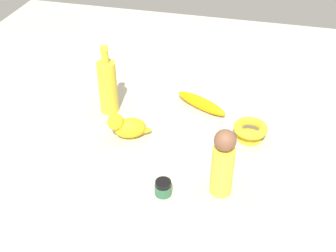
% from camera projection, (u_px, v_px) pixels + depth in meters
% --- Properties ---
extents(ground, '(2.00, 2.00, 0.00)m').
position_uv_depth(ground, '(168.00, 142.00, 1.33)').
color(ground, '#BCB29E').
extents(bottle_tall, '(0.06, 0.06, 0.24)m').
position_uv_depth(bottle_tall, '(108.00, 86.00, 1.41)').
color(bottle_tall, gold).
rests_on(bottle_tall, ground).
extents(banana, '(0.13, 0.20, 0.04)m').
position_uv_depth(banana, '(201.00, 103.00, 1.47)').
color(banana, '#DF9F08').
rests_on(banana, ground).
extents(nail_polish_jar, '(0.05, 0.05, 0.04)m').
position_uv_depth(nail_polish_jar, '(163.00, 188.00, 1.14)').
color(nail_polish_jar, '#2C6240').
rests_on(nail_polish_jar, ground).
extents(person_figure_adult, '(0.08, 0.08, 0.20)m').
position_uv_depth(person_figure_adult, '(223.00, 163.00, 1.11)').
color(person_figure_adult, yellow).
rests_on(person_figure_adult, ground).
extents(cat_figurine, '(0.09, 0.13, 0.10)m').
position_uv_depth(cat_figurine, '(126.00, 126.00, 1.33)').
color(cat_figurine, gold).
rests_on(cat_figurine, ground).
extents(bowl, '(0.10, 0.10, 0.05)m').
position_uv_depth(bowl, '(250.00, 130.00, 1.33)').
color(bowl, yellow).
rests_on(bowl, ground).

